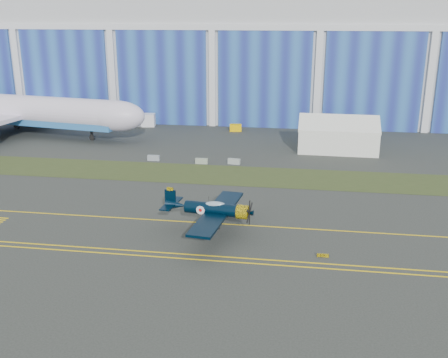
# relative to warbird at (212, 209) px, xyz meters

# --- Properties ---
(ground) EXTENTS (260.00, 260.00, 0.00)m
(ground) POSITION_rel_warbird_xyz_m (-9.90, 7.97, -2.96)
(ground) COLOR #353834
(ground) RESTS_ON ground
(grass_median) EXTENTS (260.00, 10.00, 0.02)m
(grass_median) POSITION_rel_warbird_xyz_m (-9.90, 21.97, -2.94)
(grass_median) COLOR #475128
(grass_median) RESTS_ON ground
(hangar) EXTENTS (220.00, 45.70, 30.00)m
(hangar) POSITION_rel_warbird_xyz_m (-9.90, 79.75, 12.00)
(hangar) COLOR silver
(hangar) RESTS_ON ground
(taxiway_centreline) EXTENTS (200.00, 0.20, 0.02)m
(taxiway_centreline) POSITION_rel_warbird_xyz_m (-9.90, 2.97, -2.95)
(taxiway_centreline) COLOR yellow
(taxiway_centreline) RESTS_ON ground
(edge_line_near) EXTENTS (80.00, 0.20, 0.02)m
(edge_line_near) POSITION_rel_warbird_xyz_m (-9.90, -6.53, -2.95)
(edge_line_near) COLOR yellow
(edge_line_near) RESTS_ON ground
(edge_line_far) EXTENTS (80.00, 0.20, 0.02)m
(edge_line_far) POSITION_rel_warbird_xyz_m (-9.90, -5.53, -2.95)
(edge_line_far) COLOR yellow
(edge_line_far) RESTS_ON ground
(guard_board_right) EXTENTS (1.20, 0.15, 0.35)m
(guard_board_right) POSITION_rel_warbird_xyz_m (12.10, -4.03, -2.79)
(guard_board_right) COLOR yellow
(guard_board_right) RESTS_ON ground
(warbird) EXTENTS (12.87, 14.93, 4.06)m
(warbird) POSITION_rel_warbird_xyz_m (0.00, 0.00, 0.00)
(warbird) COLOR black
(warbird) RESTS_ON ground
(jetliner) EXTENTS (72.99, 64.90, 22.60)m
(jetliner) POSITION_rel_warbird_xyz_m (-48.18, 43.24, 8.34)
(jetliner) COLOR silver
(jetliner) RESTS_ON ground
(tent) EXTENTS (14.03, 10.41, 6.42)m
(tent) POSITION_rel_warbird_xyz_m (15.74, 40.41, 0.25)
(tent) COLOR white
(tent) RESTS_ON ground
(shipping_container) EXTENTS (6.47, 3.29, 2.68)m
(shipping_container) POSITION_rel_warbird_xyz_m (-25.19, 54.43, -1.62)
(shipping_container) COLOR white
(shipping_container) RESTS_ON ground
(tug) EXTENTS (2.59, 1.82, 1.40)m
(tug) POSITION_rel_warbird_xyz_m (-4.27, 52.67, -2.26)
(tug) COLOR #FDC400
(tug) RESTS_ON ground
(barrier_a) EXTENTS (2.02, 0.65, 0.90)m
(barrier_a) POSITION_rel_warbird_xyz_m (-14.79, 28.23, -2.51)
(barrier_a) COLOR gray
(barrier_a) RESTS_ON ground
(barrier_b) EXTENTS (2.02, 0.66, 0.90)m
(barrier_b) POSITION_rel_warbird_xyz_m (-6.54, 27.53, -2.51)
(barrier_b) COLOR gray
(barrier_b) RESTS_ON ground
(barrier_c) EXTENTS (2.06, 0.87, 0.90)m
(barrier_c) POSITION_rel_warbird_xyz_m (-1.29, 28.13, -2.51)
(barrier_c) COLOR #929D95
(barrier_c) RESTS_ON ground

